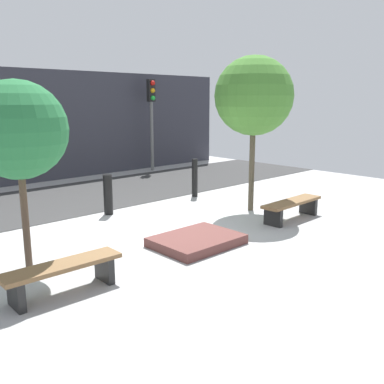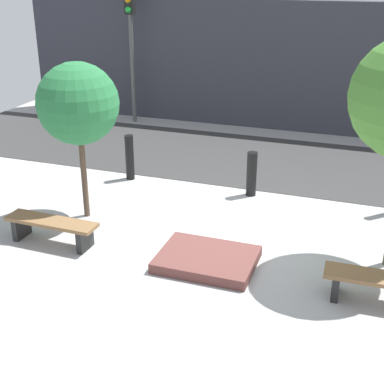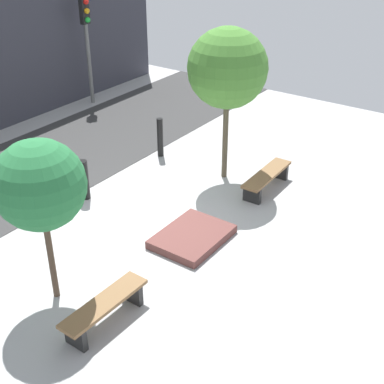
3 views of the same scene
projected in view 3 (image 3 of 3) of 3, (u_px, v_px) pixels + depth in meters
ground_plane at (157, 226)px, 10.88m from camera, size 18.00×18.00×0.00m
road_strip at (24, 173)px, 12.94m from camera, size 18.00×3.72×0.01m
bench_left at (105, 307)px, 8.30m from camera, size 1.61×0.43×0.43m
bench_right at (267, 178)px, 12.08m from camera, size 1.73×0.44×0.42m
planter_bed at (192, 237)px, 10.40m from camera, size 1.50×1.14×0.17m
tree_behind_left_bench at (40, 185)px, 7.98m from camera, size 1.42×1.42×2.83m
tree_behind_right_bench at (228, 69)px, 11.51m from camera, size 1.77×1.77×3.51m
bollard_left at (84, 180)px, 11.66m from camera, size 0.20×0.20×0.91m
bollard_center at (160, 137)px, 13.56m from camera, size 0.16×0.16×1.01m
traffic_light_mid_west at (87, 31)px, 16.18m from camera, size 0.28×0.27×3.26m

